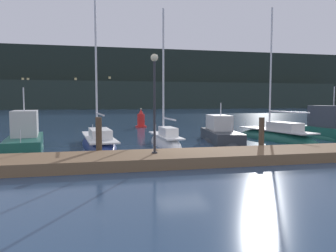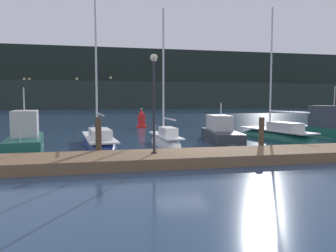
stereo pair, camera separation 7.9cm
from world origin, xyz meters
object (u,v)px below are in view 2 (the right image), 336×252
Objects in this scene: motorboat_berth_2 at (25,142)px; sailboat_berth_3 at (99,145)px; sailboat_berth_4 at (165,143)px; motorboat_berth_7 at (333,133)px; sailboat_berth_6 at (276,138)px; motorboat_berth_5 at (221,137)px; channel_buoy at (142,120)px; dock_lamppost at (154,88)px.

motorboat_berth_2 is 4.09m from sailboat_berth_3.
motorboat_berth_7 is at bearing 2.15° from sailboat_berth_4.
motorboat_berth_7 is (4.16, -0.47, 0.31)m from sailboat_berth_6.
motorboat_berth_7 is at bearing 0.29° from sailboat_berth_3.
motorboat_berth_2 is 20.22m from motorboat_berth_7.
sailboat_berth_3 is 1.12× the size of sailboat_berth_4.
sailboat_berth_3 reaches higher than sailboat_berth_4.
motorboat_berth_7 is (8.16, -0.56, 0.15)m from motorboat_berth_5.
sailboat_berth_6 reaches higher than motorboat_berth_7.
sailboat_berth_6 is at bearing 173.63° from motorboat_berth_7.
motorboat_berth_2 reaches higher than motorboat_berth_5.
sailboat_berth_4 is at bearing -177.85° from motorboat_berth_7.
motorboat_berth_7 is (12.15, 0.46, 0.30)m from sailboat_berth_4.
sailboat_berth_4 is at bearing -2.89° from motorboat_berth_2.
sailboat_berth_3 is 5.10× the size of channel_buoy.
motorboat_berth_7 is (16.14, 0.08, 0.32)m from sailboat_berth_3.
channel_buoy is at bearing 83.90° from dock_lamppost.
motorboat_berth_5 is 9.25m from dock_lamppost.
sailboat_berth_6 is 15.04m from channel_buoy.
sailboat_berth_4 is at bearing -5.35° from sailboat_berth_3.
motorboat_berth_5 is (3.98, 1.01, 0.15)m from sailboat_berth_4.
sailboat_berth_4 is at bearing -91.68° from channel_buoy.
sailboat_berth_6 is at bearing -59.74° from channel_buoy.
sailboat_berth_4 is 1.41× the size of motorboat_berth_7.
sailboat_berth_6 reaches higher than channel_buoy.
sailboat_berth_4 reaches higher than channel_buoy.
motorboat_berth_5 is at bearing 4.57° from sailboat_berth_3.
motorboat_berth_5 is (7.97, 0.64, 0.17)m from sailboat_berth_3.
sailboat_berth_6 reaches higher than dock_lamppost.
dock_lamppost is at bearing -96.10° from channel_buoy.
channel_buoy is (8.49, 13.49, 0.35)m from motorboat_berth_2.
sailboat_berth_3 reaches higher than sailboat_berth_6.
sailboat_berth_3 is 8.00m from motorboat_berth_5.
sailboat_berth_4 is 4.11m from motorboat_berth_5.
sailboat_berth_6 is at bearing 34.30° from dock_lamppost.
sailboat_berth_6 reaches higher than sailboat_berth_4.
dock_lamppost is (-5.66, -6.68, 2.98)m from motorboat_berth_5.
channel_buoy is (4.40, 13.53, 0.64)m from sailboat_berth_3.
sailboat_berth_6 is at bearing 6.58° from sailboat_berth_4.
sailboat_berth_6 is at bearing 2.61° from sailboat_berth_3.
sailboat_berth_3 is at bearing -0.46° from motorboat_berth_2.
dock_lamppost reaches higher than motorboat_berth_2.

